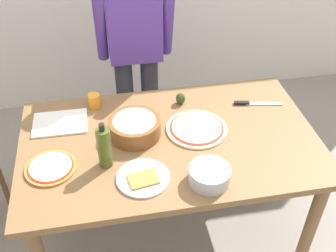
{
  "coord_description": "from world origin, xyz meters",
  "views": [
    {
      "loc": [
        -0.31,
        -1.62,
        2.19
      ],
      "look_at": [
        0.0,
        0.05,
        0.81
      ],
      "focal_mm": 43.41,
      "sensor_mm": 36.0,
      "label": 1
    }
  ],
  "objects_px": {
    "olive_oil_bottle": "(104,147)",
    "pizza_raw_on_board": "(197,128)",
    "mixing_bowl_steel": "(209,175)",
    "avocado": "(181,98)",
    "plate_with_slice": "(143,178)",
    "person_cook": "(135,45)",
    "popcorn_bowl": "(135,126)",
    "cup_orange": "(94,101)",
    "cutting_board_white": "(60,123)",
    "dining_table": "(170,151)",
    "pizza_cooked_on_tray": "(51,168)",
    "chef_knife": "(252,103)"
  },
  "relations": [
    {
      "from": "pizza_raw_on_board",
      "to": "mixing_bowl_steel",
      "type": "bearing_deg",
      "value": -94.84
    },
    {
      "from": "olive_oil_bottle",
      "to": "chef_knife",
      "type": "relative_size",
      "value": 0.88
    },
    {
      "from": "popcorn_bowl",
      "to": "chef_knife",
      "type": "height_order",
      "value": "popcorn_bowl"
    },
    {
      "from": "mixing_bowl_steel",
      "to": "pizza_raw_on_board",
      "type": "bearing_deg",
      "value": 85.16
    },
    {
      "from": "plate_with_slice",
      "to": "mixing_bowl_steel",
      "type": "bearing_deg",
      "value": -12.61
    },
    {
      "from": "plate_with_slice",
      "to": "avocado",
      "type": "bearing_deg",
      "value": 62.17
    },
    {
      "from": "person_cook",
      "to": "pizza_raw_on_board",
      "type": "bearing_deg",
      "value": -70.73
    },
    {
      "from": "mixing_bowl_steel",
      "to": "avocado",
      "type": "distance_m",
      "value": 0.65
    },
    {
      "from": "popcorn_bowl",
      "to": "pizza_raw_on_board",
      "type": "bearing_deg",
      "value": -3.29
    },
    {
      "from": "mixing_bowl_steel",
      "to": "cutting_board_white",
      "type": "xyz_separation_m",
      "value": [
        -0.71,
        0.58,
        -0.03
      ]
    },
    {
      "from": "popcorn_bowl",
      "to": "avocado",
      "type": "bearing_deg",
      "value": 38.55
    },
    {
      "from": "chef_knife",
      "to": "popcorn_bowl",
      "type": "bearing_deg",
      "value": -168.09
    },
    {
      "from": "olive_oil_bottle",
      "to": "pizza_raw_on_board",
      "type": "bearing_deg",
      "value": 19.59
    },
    {
      "from": "popcorn_bowl",
      "to": "cup_orange",
      "type": "xyz_separation_m",
      "value": [
        -0.2,
        0.3,
        -0.02
      ]
    },
    {
      "from": "mixing_bowl_steel",
      "to": "avocado",
      "type": "xyz_separation_m",
      "value": [
        -0.0,
        0.65,
        -0.01
      ]
    },
    {
      "from": "pizza_cooked_on_tray",
      "to": "chef_knife",
      "type": "relative_size",
      "value": 0.88
    },
    {
      "from": "person_cook",
      "to": "cup_orange",
      "type": "xyz_separation_m",
      "value": [
        -0.3,
        -0.39,
        -0.14
      ]
    },
    {
      "from": "person_cook",
      "to": "cutting_board_white",
      "type": "bearing_deg",
      "value": -134.0
    },
    {
      "from": "pizza_raw_on_board",
      "to": "olive_oil_bottle",
      "type": "relative_size",
      "value": 1.32
    },
    {
      "from": "mixing_bowl_steel",
      "to": "avocado",
      "type": "relative_size",
      "value": 2.86
    },
    {
      "from": "pizza_raw_on_board",
      "to": "avocado",
      "type": "height_order",
      "value": "avocado"
    },
    {
      "from": "person_cook",
      "to": "plate_with_slice",
      "type": "height_order",
      "value": "person_cook"
    },
    {
      "from": "pizza_raw_on_board",
      "to": "chef_knife",
      "type": "xyz_separation_m",
      "value": [
        0.38,
        0.17,
        -0.0
      ]
    },
    {
      "from": "dining_table",
      "to": "chef_knife",
      "type": "bearing_deg",
      "value": 22.18
    },
    {
      "from": "pizza_cooked_on_tray",
      "to": "cutting_board_white",
      "type": "xyz_separation_m",
      "value": [
        0.04,
        0.36,
        -0.0
      ]
    },
    {
      "from": "cup_orange",
      "to": "cutting_board_white",
      "type": "bearing_deg",
      "value": -147.44
    },
    {
      "from": "olive_oil_bottle",
      "to": "plate_with_slice",
      "type": "bearing_deg",
      "value": -39.49
    },
    {
      "from": "mixing_bowl_steel",
      "to": "avocado",
      "type": "height_order",
      "value": "mixing_bowl_steel"
    },
    {
      "from": "plate_with_slice",
      "to": "avocado",
      "type": "xyz_separation_m",
      "value": [
        0.31,
        0.58,
        0.03
      ]
    },
    {
      "from": "plate_with_slice",
      "to": "olive_oil_bottle",
      "type": "bearing_deg",
      "value": 140.51
    },
    {
      "from": "dining_table",
      "to": "pizza_cooked_on_tray",
      "type": "xyz_separation_m",
      "value": [
        -0.62,
        -0.12,
        0.1
      ]
    },
    {
      "from": "dining_table",
      "to": "pizza_raw_on_board",
      "type": "relative_size",
      "value": 4.73
    },
    {
      "from": "mixing_bowl_steel",
      "to": "popcorn_bowl",
      "type": "bearing_deg",
      "value": 127.06
    },
    {
      "from": "person_cook",
      "to": "olive_oil_bottle",
      "type": "xyz_separation_m",
      "value": [
        -0.26,
        -0.89,
        -0.07
      ]
    },
    {
      "from": "pizza_raw_on_board",
      "to": "mixing_bowl_steel",
      "type": "height_order",
      "value": "mixing_bowl_steel"
    },
    {
      "from": "dining_table",
      "to": "plate_with_slice",
      "type": "relative_size",
      "value": 6.15
    },
    {
      "from": "cutting_board_white",
      "to": "avocado",
      "type": "bearing_deg",
      "value": 5.63
    },
    {
      "from": "pizza_raw_on_board",
      "to": "plate_with_slice",
      "type": "distance_m",
      "value": 0.47
    },
    {
      "from": "pizza_raw_on_board",
      "to": "plate_with_slice",
      "type": "relative_size",
      "value": 1.3
    },
    {
      "from": "pizza_raw_on_board",
      "to": "olive_oil_bottle",
      "type": "bearing_deg",
      "value": -160.41
    },
    {
      "from": "plate_with_slice",
      "to": "avocado",
      "type": "distance_m",
      "value": 0.66
    },
    {
      "from": "chef_knife",
      "to": "avocado",
      "type": "relative_size",
      "value": 4.14
    },
    {
      "from": "dining_table",
      "to": "person_cook",
      "type": "xyz_separation_m",
      "value": [
        -0.09,
        0.76,
        0.27
      ]
    },
    {
      "from": "plate_with_slice",
      "to": "person_cook",
      "type": "bearing_deg",
      "value": 84.69
    },
    {
      "from": "dining_table",
      "to": "popcorn_bowl",
      "type": "bearing_deg",
      "value": 158.75
    },
    {
      "from": "olive_oil_bottle",
      "to": "cutting_board_white",
      "type": "relative_size",
      "value": 0.85
    },
    {
      "from": "pizza_cooked_on_tray",
      "to": "cup_orange",
      "type": "bearing_deg",
      "value": 63.78
    },
    {
      "from": "pizza_cooked_on_tray",
      "to": "olive_oil_bottle",
      "type": "bearing_deg",
      "value": -3.29
    },
    {
      "from": "olive_oil_bottle",
      "to": "mixing_bowl_steel",
      "type": "bearing_deg",
      "value": -23.44
    },
    {
      "from": "person_cook",
      "to": "mixing_bowl_steel",
      "type": "relative_size",
      "value": 8.1
    }
  ]
}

